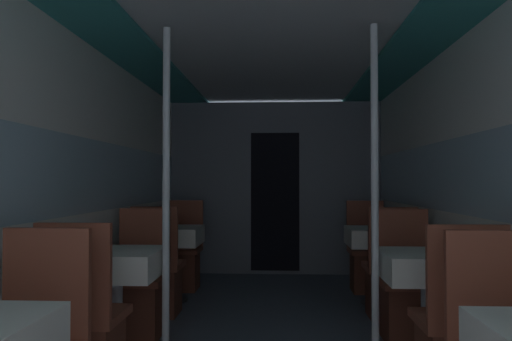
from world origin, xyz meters
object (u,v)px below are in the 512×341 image
chair_right_far_2 (368,264)px  chair_left_near_2 (159,282)px  dining_table_left_2 (172,239)px  support_pole_right_1 (375,194)px  support_pole_left_1 (166,194)px  chair_left_far_2 (182,262)px  chair_right_near_2 (389,284)px  dining_table_left_1 (116,268)px  dining_table_right_2 (377,240)px  chair_left_far_1 (139,298)px  dining_table_right_1 (427,270)px  chair_right_far_1 (407,301)px

chair_right_far_2 → chair_left_near_2: bearing=27.7°
dining_table_left_2 → support_pole_right_1: 2.50m
support_pole_left_1 → chair_left_far_2: bearing=98.5°
support_pole_left_1 → chair_right_near_2: size_ratio=2.28×
chair_left_far_2 → support_pole_right_1: support_pole_right_1 is taller
dining_table_left_1 → support_pole_right_1: support_pole_right_1 is taller
support_pole_right_1 → chair_right_far_2: bearing=81.5°
chair_left_near_2 → dining_table_left_1: bearing=-90.0°
chair_left_far_2 → dining_table_right_2: bearing=165.3°
chair_right_far_2 → dining_table_left_2: bearing=14.7°
chair_right_far_2 → chair_left_far_2: bearing=0.0°
chair_left_far_1 → chair_right_far_2: (2.08, 1.72, 0.00)m
chair_left_far_1 → dining_table_right_1: 2.18m
chair_left_far_1 → dining_table_left_2: (0.00, 1.17, 0.33)m
chair_left_far_2 → chair_right_far_2: 2.08m
support_pole_left_1 → dining_table_right_1: (1.74, -0.00, -0.50)m
dining_table_right_1 → chair_right_near_2: chair_right_near_2 is taller
chair_left_far_1 → chair_left_far_2: 1.72m
dining_table_left_2 → chair_right_far_1: 2.41m
chair_right_far_1 → chair_right_near_2: 0.63m
chair_right_near_2 → chair_right_far_2: bearing=90.0°
chair_left_far_2 → dining_table_right_2: size_ratio=1.33×
chair_left_far_2 → dining_table_right_1: size_ratio=1.33×
dining_table_left_1 → support_pole_right_1: bearing=0.0°
dining_table_left_2 → support_pole_right_1: bearing=-44.6°
chair_left_far_1 → dining_table_left_2: chair_left_far_1 is taller
chair_left_far_1 → chair_right_near_2: (2.08, 0.63, 0.00)m
dining_table_left_2 → chair_left_near_2: size_ratio=0.75×
support_pole_right_1 → chair_left_far_2: bearing=127.5°
chair_left_far_1 → support_pole_right_1: (1.74, -0.55, 0.83)m
chair_left_far_1 → chair_left_far_2: size_ratio=1.00×
chair_left_near_2 → dining_table_right_2: chair_left_near_2 is taller
dining_table_left_2 → chair_right_far_1: (2.08, -1.17, -0.33)m
dining_table_right_1 → chair_right_far_2: size_ratio=0.75×
chair_left_near_2 → support_pole_right_1: support_pole_right_1 is taller
chair_left_far_2 → support_pole_left_1: bearing=98.5°
dining_table_left_2 → chair_right_far_1: chair_right_far_1 is taller
chair_right_far_1 → dining_table_right_2: bearing=-90.0°
chair_left_far_1 → chair_left_near_2: same height
dining_table_left_1 → dining_table_left_2: (0.00, 1.72, 0.00)m
dining_table_left_1 → dining_table_right_2: 2.70m
chair_right_far_2 → chair_right_far_1: bearing=90.0°
support_pole_right_1 → dining_table_right_2: bearing=78.8°
dining_table_right_1 → dining_table_right_2: size_ratio=1.00×
dining_table_right_1 → support_pole_left_1: bearing=180.0°
chair_left_far_1 → chair_right_near_2: 2.17m
chair_left_far_2 → chair_right_far_1: bearing=140.4°
chair_left_near_2 → chair_right_near_2: same height
chair_left_near_2 → chair_right_far_2: 2.35m
chair_left_far_2 → support_pole_right_1: 2.98m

